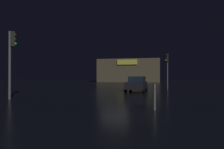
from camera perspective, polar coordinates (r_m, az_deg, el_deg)
name	(u,v)px	position (r m, az deg, el deg)	size (l,w,h in m)	color
ground_plane	(115,93)	(16.93, 0.81, -5.66)	(120.00, 120.00, 0.00)	black
store_building	(129,71)	(49.76, 5.29, 1.13)	(15.43, 9.14, 5.79)	brown
traffic_signal_main	(11,52)	(14.11, -28.40, 6.02)	(0.42, 0.42, 4.49)	#595B60
traffic_signal_opposite	(167,63)	(22.30, 16.39, 3.37)	(0.42, 0.43, 4.09)	#595B60
car_near	(137,84)	(18.68, 7.56, -2.83)	(2.10, 4.24, 1.49)	black
bollard_kerb_a	(154,97)	(8.62, 12.84, -6.72)	(0.11, 0.11, 1.19)	#595B60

